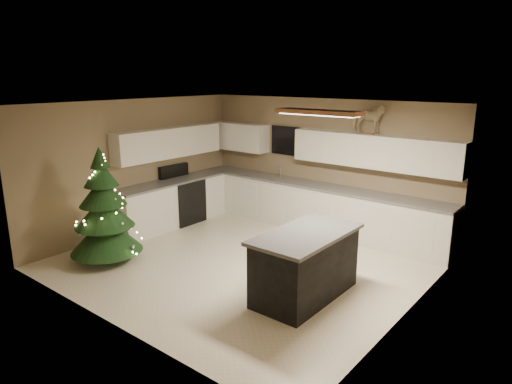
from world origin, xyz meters
The scene contains 8 objects.
ground_plane centered at (0.00, 0.00, 0.00)m, with size 5.50×5.50×0.00m, color beige.
room_shell centered at (0.02, 0.00, 1.75)m, with size 5.52×5.02×2.61m.
cabinetry centered at (-0.91, 1.65, 0.76)m, with size 5.50×3.20×2.00m.
island centered at (1.44, -0.35, 0.48)m, with size 0.90×1.70×0.95m.
bar_stool centered at (1.05, -0.08, 0.49)m, with size 0.34×0.34×0.65m.
christmas_tree centered at (-1.85, -1.35, 0.80)m, with size 1.22×1.17×1.94m.
toddler centered at (0.97, -0.39, 0.46)m, with size 0.33×0.22×0.92m, color black.
rocking_horse centered at (1.00, 2.32, 2.29)m, with size 0.67×0.40×0.55m.
Camera 1 is at (4.60, -5.39, 3.05)m, focal length 32.00 mm.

